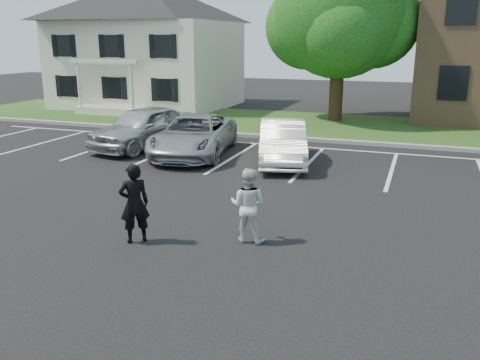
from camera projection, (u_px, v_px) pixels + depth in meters
name	position (u px, v px, depth m)	size (l,w,h in m)	color
ground_plane	(223.00, 251.00, 10.42)	(90.00, 90.00, 0.00)	black
curb	(329.00, 141.00, 21.27)	(40.00, 0.30, 0.15)	gray
grass_strip	(344.00, 126.00, 24.90)	(44.00, 8.00, 0.08)	#2C471A
stall_lines	(353.00, 161.00, 18.07)	(34.00, 5.36, 0.01)	silver
house	(148.00, 45.00, 31.74)	(10.30, 9.22, 7.60)	beige
tree	(342.00, 15.00, 25.30)	(7.80, 7.20, 8.80)	black
man_black_suit	(134.00, 203.00, 10.67)	(0.63, 0.41, 1.72)	black
man_white_shirt	(248.00, 205.00, 10.73)	(0.78, 0.61, 1.61)	silver
car_silver_west	(144.00, 127.00, 20.02)	(1.96, 4.87, 1.66)	#BABAC0
car_silver_minivan	(194.00, 135.00, 18.83)	(2.45, 5.32, 1.48)	#A1A4A9
car_white_sedan	(283.00, 142.00, 17.63)	(1.54, 4.43, 1.46)	white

